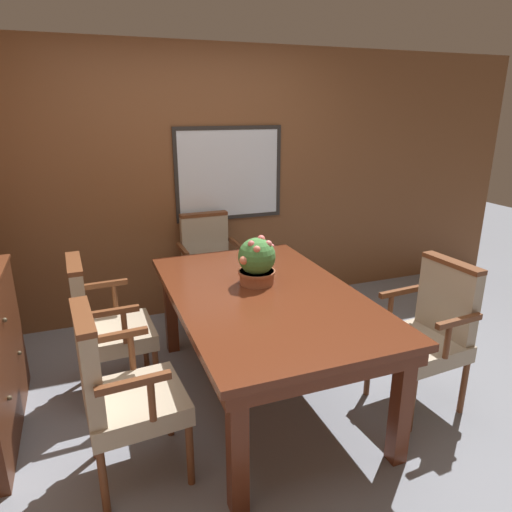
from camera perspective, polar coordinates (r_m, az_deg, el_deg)
The scene contains 8 objects.
ground_plane at distance 3.18m, azimuth 0.94°, elevation -18.85°, with size 14.00×14.00×0.00m, color gray.
wall_back at distance 4.30m, azimuth -7.83°, elevation 8.78°, with size 7.20×0.08×2.45m.
dining_table at distance 2.99m, azimuth 1.02°, elevation -6.17°, with size 1.15×1.89×0.77m.
chair_head_far at distance 4.22m, azimuth -5.88°, elevation -0.89°, with size 0.54×0.51×0.99m.
chair_right_near at distance 3.20m, azimuth 20.84°, elevation -8.46°, with size 0.53×0.56×0.99m.
chair_left_near at distance 2.53m, azimuth -16.74°, elevation -15.58°, with size 0.53×0.56×0.99m.
chair_left_far at distance 3.25m, azimuth -18.63°, elevation -7.82°, with size 0.52×0.55×0.99m.
potted_plant at distance 3.05m, azimuth 0.10°, elevation -0.68°, with size 0.26×0.25×0.33m.
Camera 1 is at (-0.95, -2.35, 1.91)m, focal length 32.00 mm.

